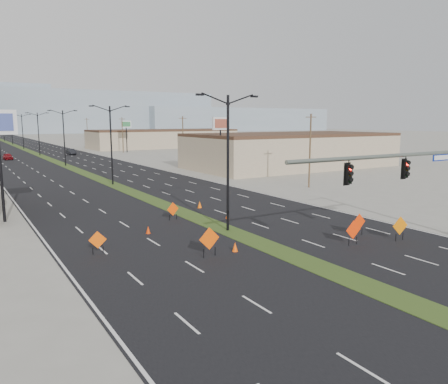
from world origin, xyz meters
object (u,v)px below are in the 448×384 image
streetlight_0 (228,159)px  construction_sign_5 (359,223)px  construction_sign_3 (353,231)px  cone_1 (235,247)px  car_left (8,157)px  cone_0 (227,216)px  construction_sign_0 (98,241)px  cone_2 (200,205)px  construction_sign_2 (173,210)px  pole_sign_east_near (220,128)px  car_mid (71,152)px  pole_sign_east_far (126,127)px  streetlight_4 (22,130)px  signal_mast (423,174)px  streetlight_3 (38,132)px  construction_sign_1 (209,240)px  cone_3 (148,230)px  streetlight_5 (12,129)px  streetlight_6 (4,128)px  construction_sign_4 (400,227)px  streetlight_2 (64,136)px  streetlight_1 (111,143)px

streetlight_0 → construction_sign_5: 10.49m
construction_sign_3 → cone_1: (-7.48, 2.85, -0.68)m
car_left → cone_0: car_left is taller
construction_sign_0 → cone_2: size_ratio=2.18×
construction_sign_2 → pole_sign_east_near: size_ratio=0.17×
streetlight_0 → cone_0: size_ratio=18.42×
streetlight_0 → construction_sign_5: (7.20, -6.19, -4.45)m
car_left → car_mid: size_ratio=0.92×
car_mid → pole_sign_east_far: (14.57, 1.73, 5.86)m
streetlight_4 → streetlight_0: bearing=-90.0°
pole_sign_east_far → construction_sign_3: bearing=-94.8°
streetlight_4 → pole_sign_east_far: 35.33m
construction_sign_5 → cone_2: 15.68m
signal_mast → streetlight_0: bearing=130.5°
streetlight_3 → cone_0: size_ratio=18.42×
construction_sign_1 → construction_sign_5: 11.62m
cone_3 → streetlight_5: bearing=87.7°
streetlight_3 → streetlight_6: bearing=90.0°
construction_sign_4 → streetlight_6: bearing=102.5°
streetlight_4 → pole_sign_east_near: 84.49m
car_left → pole_sign_east_near: 52.78m
construction_sign_3 → streetlight_4: bearing=95.4°
streetlight_0 → streetlight_2: (0.00, 56.00, 0.00)m
streetlight_6 → cone_1: bearing=-90.8°
construction_sign_5 → pole_sign_east_near: 37.28m
streetlight_0 → construction_sign_3: bearing=-56.4°
streetlight_6 → cone_1: 172.84m
construction_sign_4 → cone_2: 18.36m
car_left → construction_sign_3: bearing=-85.8°
streetlight_5 → car_mid: streetlight_5 is taller
construction_sign_2 → streetlight_0: bearing=-81.1°
streetlight_2 → construction_sign_4: size_ratio=5.88×
construction_sign_4 → cone_1: size_ratio=2.78×
streetlight_1 → car_mid: (6.77, 54.14, -4.71)m
car_left → cone_1: (5.27, -80.21, -0.37)m
construction_sign_5 → construction_sign_2: bearing=128.5°
streetlight_3 → car_left: (-7.70, -8.54, -4.74)m
construction_sign_3 → construction_sign_5: 2.57m
construction_sign_3 → construction_sign_4: construction_sign_4 is taller
signal_mast → streetlight_1: (-8.56, 38.00, 0.63)m
car_left → construction_sign_0: size_ratio=2.74×
construction_sign_1 → cone_0: (6.46, 8.27, -0.82)m
construction_sign_3 → construction_sign_5: construction_sign_3 is taller
pole_sign_east_far → cone_2: bearing=-99.0°
cone_0 → cone_2: 5.24m
streetlight_4 → car_left: bearing=-101.9°
cone_1 → signal_mast: bearing=-25.5°
streetlight_1 → streetlight_3: size_ratio=1.00×
construction_sign_3 → streetlight_6: bearing=94.7°
signal_mast → streetlight_5: streetlight_5 is taller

